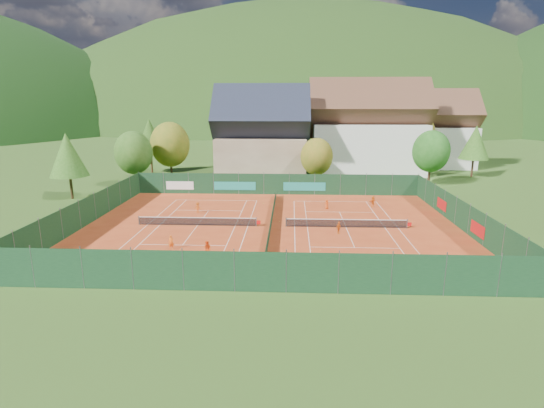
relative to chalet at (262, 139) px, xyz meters
The scene contains 34 objects.
ground 30.87m from the chalet, 84.29° to the right, with size 600.00×600.00×0.00m, color #2B4D18.
clay_pad 30.87m from the chalet, 84.29° to the right, with size 40.00×32.00×0.01m, color #AB3B19.
court_markings_left 31.12m from the chalet, 99.46° to the right, with size 11.03×23.83×0.00m.
court_markings_right 32.63m from the chalet, 69.86° to the right, with size 11.03×23.83×0.00m.
tennis_net_left 31.00m from the chalet, 99.17° to the right, with size 13.30×0.10×1.02m.
tennis_net_right 32.59m from the chalet, 69.60° to the right, with size 13.30×0.10×1.02m.
court_divider 30.77m from the chalet, 84.29° to the right, with size 0.03×28.80×1.00m.
fence_north 15.14m from the chalet, 79.70° to the right, with size 40.00×0.10×3.00m.
fence_south 46.38m from the chalet, 86.27° to the right, with size 40.00×0.04×3.00m.
fence_west 34.86m from the chalet, 119.54° to the right, with size 0.04×32.00×3.00m.
fence_east 38.11m from the chalet, 52.48° to the right, with size 0.09×32.00×3.00m.
chalet is the anchor object (origin of this frame).
hotel_block_a 19.94m from the chalet, 17.53° to the left, with size 21.60×11.00×17.25m.
hotel_block_b 35.85m from the chalet, 22.99° to the left, with size 17.28×10.00×15.50m.
tree_west_front 21.51m from the chalet, 152.24° to the right, with size 5.72×5.72×8.69m.
tree_west_mid 15.53m from the chalet, 165.07° to the right, with size 6.44×6.44×9.78m.
tree_west_back 21.38m from the chalet, 169.22° to the left, with size 5.60×5.60×10.00m.
tree_center 12.19m from the chalet, 41.63° to the right, with size 5.01×5.01×7.60m.
tree_east_front 27.69m from the chalet, 12.53° to the right, with size 5.72×5.72×8.69m.
tree_east_mid 37.06m from the chalet, ahead, with size 5.04×5.04×9.00m.
tree_west_side 30.81m from the chalet, 144.25° to the right, with size 5.04×5.04×9.00m.
tree_east_back 30.68m from the chalet, 19.03° to the left, with size 7.15×7.15×10.86m.
mountain_backdrop 211.04m from the chalet, 81.19° to the left, with size 820.00×530.00×242.00m.
ball_hopper 44.23m from the chalet, 70.47° to the right, with size 0.34×0.34×0.80m.
loose_ball_0 37.59m from the chalet, 100.02° to the right, with size 0.07×0.07×0.07m, color #CCD833.
loose_ball_1 38.64m from the chalet, 78.21° to the right, with size 0.07×0.07×0.07m, color #CCD833.
loose_ball_2 29.12m from the chalet, 82.14° to the right, with size 0.07×0.07×0.07m, color #CCD833.
loose_ball_3 20.83m from the chalet, 85.71° to the right, with size 0.07×0.07×0.07m, color #CCD833.
player_left_near 38.49m from the chalet, 98.64° to the right, with size 0.49×0.32×1.34m, color orange.
player_left_mid 40.01m from the chalet, 92.93° to the right, with size 0.73×0.57×1.51m, color #EB4D14.
player_left_far 26.15m from the chalet, 103.86° to the right, with size 0.85×0.49×1.31m, color #CC5412.
player_right_near 34.19m from the chalet, 72.78° to the right, with size 0.73×0.30×1.24m, color orange.
player_right_far_a 24.83m from the chalet, 66.61° to the right, with size 0.58×0.38×1.18m, color #D14812.
player_right_far_b 26.50m from the chalet, 53.15° to the right, with size 1.28×0.41×1.38m, color orange.
Camera 1 is at (2.09, -43.57, 13.18)m, focal length 28.00 mm.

